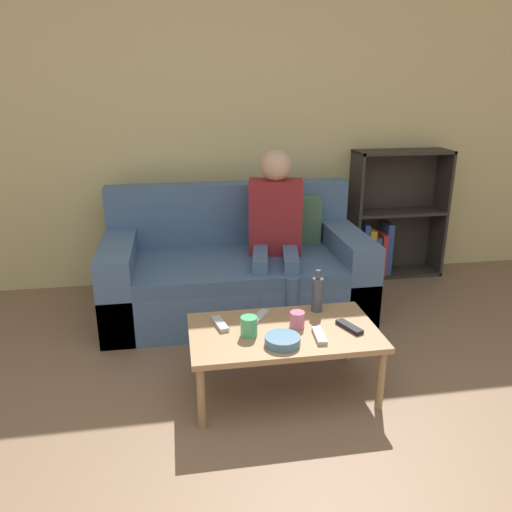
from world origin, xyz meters
The scene contains 13 objects.
wall_back centered at (0.00, 2.96, 1.30)m, with size 12.00×0.06×2.60m.
couch centered at (0.06, 2.32, 0.28)m, with size 1.84×0.95×0.87m.
bookshelf centered at (1.44, 2.81, 0.44)m, with size 0.79×0.28×1.07m.
coffee_table centered at (0.17, 1.20, 0.33)m, with size 0.99×0.56×0.36m.
person_adult centered at (0.33, 2.22, 0.67)m, with size 0.45×0.70×1.16m.
cup_near centered at (0.24, 1.22, 0.41)m, with size 0.08×0.08×0.09m.
cup_far centered at (-0.02, 1.17, 0.42)m, with size 0.09×0.09×0.10m.
tv_remote_0 centered at (0.51, 1.16, 0.38)m, with size 0.11×0.18×0.02m.
tv_remote_1 centered at (0.06, 1.35, 0.38)m, with size 0.14×0.17×0.02m.
tv_remote_2 centered at (0.33, 1.09, 0.38)m, with size 0.06×0.17×0.02m.
tv_remote_3 centered at (-0.16, 1.30, 0.38)m, with size 0.08×0.18×0.02m.
snack_bowl centered at (0.13, 1.05, 0.39)m, with size 0.18×0.18×0.05m.
bottle centered at (0.40, 1.40, 0.47)m, with size 0.06×0.06×0.25m.
Camera 1 is at (-0.36, -1.08, 1.58)m, focal length 35.00 mm.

